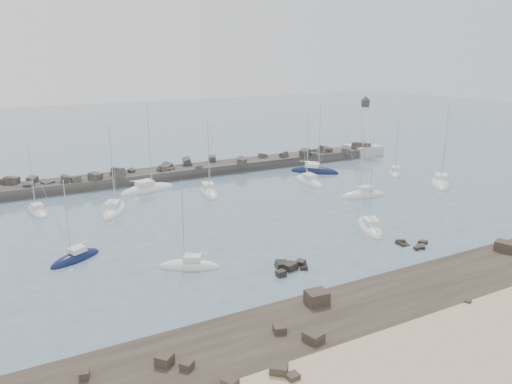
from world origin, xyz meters
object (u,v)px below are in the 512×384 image
sailboat_5 (190,266)px  sailboat_10 (309,182)px  sailboat_6 (209,193)px  lighthouse (363,142)px  sailboat_8 (314,172)px  sailboat_11 (441,184)px  sailboat_9 (363,196)px  sailboat_1 (37,212)px  sailboat_7 (370,228)px  sailboat_4 (148,190)px  sailboat_12 (395,174)px  sailboat_2 (76,259)px  sailboat_3 (114,211)px

sailboat_5 → sailboat_10: sailboat_10 is taller
sailboat_5 → sailboat_6: (14.28, 27.52, 0.02)m
lighthouse → sailboat_5: lighthouse is taller
sailboat_8 → sailboat_11: bearing=-52.2°
sailboat_9 → sailboat_1: bearing=161.2°
sailboat_6 → sailboat_11: size_ratio=0.87×
sailboat_7 → lighthouse: bearing=50.7°
sailboat_8 → lighthouse: bearing=25.2°
sailboat_4 → sailboat_12: sailboat_4 is taller
sailboat_2 → sailboat_11: 65.67m
sailboat_1 → sailboat_3: sailboat_3 is taller
sailboat_2 → sailboat_5: bearing=-37.7°
lighthouse → sailboat_9: lighthouse is taller
lighthouse → sailboat_9: (-24.02, -28.49, -2.94)m
sailboat_5 → sailboat_4: bearing=80.9°
sailboat_2 → sailboat_7: sailboat_7 is taller
sailboat_3 → sailboat_6: (16.82, 2.42, 0.01)m
sailboat_2 → sailboat_4: (16.45, 25.78, 0.01)m
sailboat_12 → sailboat_11: bearing=-80.8°
sailboat_1 → sailboat_5: size_ratio=1.06×
sailboat_2 → sailboat_9: sailboat_9 is taller
sailboat_4 → sailboat_11: bearing=-23.8°
sailboat_5 → sailboat_7: (26.59, 0.15, 0.00)m
lighthouse → sailboat_3: size_ratio=1.02×
sailboat_1 → sailboat_2: 21.79m
sailboat_12 → sailboat_9: bearing=-149.7°
sailboat_10 → sailboat_3: bearing=-179.5°
sailboat_1 → sailboat_12: size_ratio=1.02×
sailboat_1 → sailboat_12: bearing=-6.4°
sailboat_6 → sailboat_7: (12.31, -27.38, -0.02)m
lighthouse → sailboat_4: bearing=-172.3°
lighthouse → sailboat_7: (-34.05, -41.62, -2.95)m
sailboat_5 → sailboat_12: size_ratio=0.96×
sailboat_3 → sailboat_5: (2.54, -25.10, -0.01)m
sailboat_9 → sailboat_10: (-2.88, 12.14, -0.00)m
lighthouse → sailboat_10: size_ratio=1.01×
sailboat_1 → sailboat_4: (18.46, 4.09, 0.02)m
lighthouse → sailboat_3: bearing=-165.2°
sailboat_2 → sailboat_10: (44.72, 16.92, 0.01)m
sailboat_3 → sailboat_12: (55.46, -2.31, 0.00)m
sailboat_12 → sailboat_5: bearing=-156.7°
sailboat_10 → sailboat_9: bearing=-76.6°
lighthouse → sailboat_6: bearing=-162.9°
sailboat_8 → sailboat_4: bearing=176.0°
lighthouse → sailboat_2: lighthouse is taller
sailboat_4 → sailboat_5: (-5.47, -34.28, -0.02)m
sailboat_1 → sailboat_7: (39.58, -30.04, 0.01)m
sailboat_5 → sailboat_3: bearing=95.8°
sailboat_1 → sailboat_7: size_ratio=0.86×
sailboat_1 → sailboat_3: 11.62m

